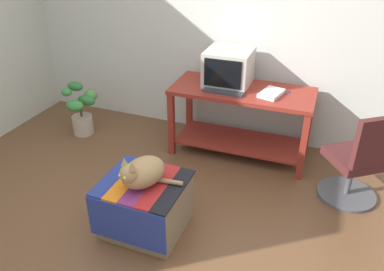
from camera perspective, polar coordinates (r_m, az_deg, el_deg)
name	(u,v)px	position (r m, az deg, el deg)	size (l,w,h in m)	color
ground_plane	(144,245)	(3.20, -6.99, -15.51)	(14.00, 14.00, 0.00)	brown
back_wall	(228,19)	(4.28, 5.23, 16.51)	(8.00, 0.10, 2.60)	silver
desk	(241,110)	(4.05, 7.20, 3.65)	(1.43, 0.65, 0.74)	maroon
tv_monitor	(229,68)	(4.01, 5.36, 9.81)	(0.46, 0.46, 0.35)	#BCB7A8
keyboard	(224,91)	(3.86, 4.69, 6.47)	(0.40, 0.15, 0.02)	#333338
book	(271,93)	(3.86, 11.51, 6.06)	(0.18, 0.28, 0.04)	white
ottoman_with_blanket	(145,205)	(3.19, -6.91, -10.05)	(0.64, 0.60, 0.45)	#7A664C
cat	(142,172)	(2.96, -7.33, -5.35)	(0.47, 0.44, 0.29)	#9E7A4C
potted_plant	(82,111)	(4.66, -15.80, 3.52)	(0.37, 0.41, 0.61)	#B7A893
office_chair	(358,164)	(3.66, 23.09, -3.79)	(0.59, 0.59, 0.89)	#4C4C51
pen	(285,92)	(3.95, 13.39, 6.17)	(0.01, 0.01, 0.14)	#2351B2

